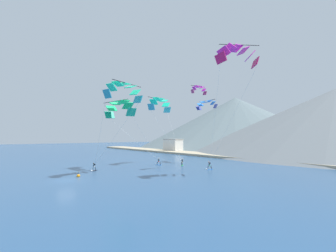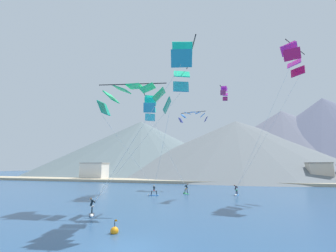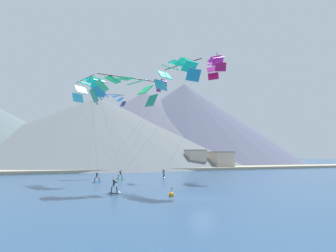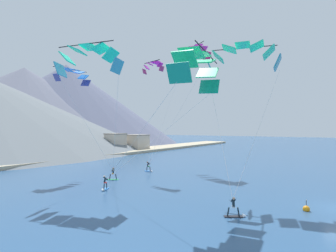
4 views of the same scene
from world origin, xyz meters
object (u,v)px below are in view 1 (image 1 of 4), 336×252
Objects in this scene: kitesurfer_near_lead at (93,169)px; parafoil_kite_mid_center at (119,107)px; parafoil_kite_distant_high_outer at (199,89)px; kitesurfer_far_left at (182,163)px; parafoil_kite_far_left at (160,103)px; kitesurfer_near_trail at (209,167)px; race_marker_buoy at (78,176)px; parafoil_kite_near_trail at (237,54)px; kitesurfer_mid_center at (158,163)px; parafoil_kite_near_lead at (124,90)px; parafoil_kite_distant_low_drift at (206,104)px.

parafoil_kite_mid_center reaches higher than kitesurfer_near_lead.
parafoil_kite_mid_center is 3.29× the size of parafoil_kite_distant_high_outer.
parafoil_kite_distant_high_outer is (7.02, -1.69, 16.07)m from kitesurfer_far_left.
kitesurfer_near_trail is at bearing 8.75° from parafoil_kite_far_left.
kitesurfer_far_left is at bearing 78.23° from parafoil_kite_mid_center.
race_marker_buoy is (2.80, -8.80, -12.60)m from parafoil_kite_mid_center.
kitesurfer_near_trail is 22.22m from parafoil_kite_near_trail.
parafoil_kite_distant_high_outer is at bearing 9.61° from kitesurfer_mid_center.
kitesurfer_near_trail is at bearing 161.93° from parafoil_kite_near_trail.
parafoil_kite_near_trail is 24.42m from parafoil_kite_mid_center.
kitesurfer_near_trail is at bearing 15.64° from kitesurfer_mid_center.
kitesurfer_far_left is at bearing 166.44° from parafoil_kite_distant_high_outer.
kitesurfer_mid_center is (0.45, 15.36, -0.02)m from kitesurfer_near_lead.
parafoil_kite_distant_high_outer reaches higher than parafoil_kite_near_lead.
parafoil_kite_near_trail is at bearing 45.10° from parafoil_kite_near_lead.
parafoil_kite_far_left is at bearing 127.20° from kitesurfer_mid_center.
parafoil_kite_mid_center is (-6.27, 2.31, -2.21)m from parafoil_kite_near_lead.
parafoil_kite_distant_low_drift reaches higher than kitesurfer_near_trail.
parafoil_kite_distant_low_drift is (-8.00, 8.60, 14.72)m from kitesurfer_near_trail.
parafoil_kite_distant_low_drift reaches higher than kitesurfer_far_left.
parafoil_kite_far_left is 2.38× the size of parafoil_kite_distant_low_drift.
parafoil_kite_distant_high_outer is at bearing 75.98° from parafoil_kite_near_lead.
kitesurfer_near_trail is 22.66m from parafoil_kite_near_lead.
kitesurfer_mid_center is 0.08× the size of parafoil_kite_near_trail.
parafoil_kite_far_left reaches higher than kitesurfer_near_trail.
parafoil_kite_near_lead is 2.38× the size of parafoil_kite_distant_low_drift.
parafoil_kite_near_trail reaches higher than kitesurfer_far_left.
parafoil_kite_near_lead is 0.72× the size of parafoil_kite_near_trail.
kitesurfer_near_trail is 21.96m from parafoil_kite_mid_center.
parafoil_kite_near_lead is 16.54m from race_marker_buoy.
parafoil_kite_near_trail reaches higher than parafoil_kite_distant_low_drift.
kitesurfer_near_lead is 0.94× the size of kitesurfer_near_trail.
parafoil_kite_mid_center is (1.98, 4.45, 12.30)m from kitesurfer_near_lead.
parafoil_kite_near_trail reaches higher than parafoil_kite_near_lead.
parafoil_kite_mid_center reaches higher than kitesurfer_near_trail.
kitesurfer_near_trail is 24.68m from race_marker_buoy.
parafoil_kite_distant_low_drift is at bearing 97.11° from parafoil_kite_near_lead.
parafoil_kite_distant_high_outer is at bearing 71.50° from race_marker_buoy.
parafoil_kite_distant_low_drift is (-16.95, 11.52, -5.40)m from parafoil_kite_near_trail.
parafoil_kite_mid_center is at bearing -78.05° from parafoil_kite_far_left.
parafoil_kite_far_left is 12.14m from parafoil_kite_distant_low_drift.
parafoil_kite_far_left is at bearing 104.37° from race_marker_buoy.
parafoil_kite_near_trail is 21.19m from parafoil_kite_distant_low_drift.
kitesurfer_near_trail reaches higher than kitesurfer_far_left.
parafoil_kite_distant_high_outer reaches higher than kitesurfer_near_trail.
kitesurfer_far_left is 26.53m from parafoil_kite_near_trail.
parafoil_kite_near_trail reaches higher than kitesurfer_near_trail.
parafoil_kite_mid_center is at bearing -82.02° from kitesurfer_mid_center.
kitesurfer_mid_center is 0.44× the size of parafoil_kite_distant_high_outer.
parafoil_kite_distant_high_outer is 28.13m from race_marker_buoy.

